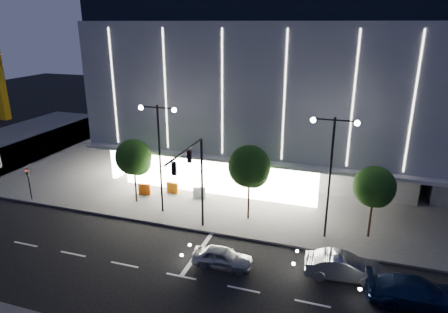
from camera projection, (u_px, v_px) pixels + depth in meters
ground at (163, 258)px, 26.59m from camera, size 160.00×160.00×0.00m
sidewalk_museum at (294, 156)px, 46.66m from camera, size 70.00×40.00×0.15m
museum at (278, 77)px, 42.80m from camera, size 30.00×25.80×18.00m
traffic_mast at (194, 172)px, 27.69m from camera, size 0.33×5.89×7.07m
street_lamp_west at (159, 144)px, 30.97m from camera, size 3.16×0.36×9.00m
street_lamp_east at (331, 161)px, 27.10m from camera, size 3.16×0.36×9.00m
ped_signal_far at (29, 181)px, 34.49m from camera, size 0.22×0.24×3.00m
tree_left at (134, 159)px, 33.39m from camera, size 3.02×3.02×5.72m
tree_mid at (250, 169)px, 30.32m from camera, size 3.25×3.25×6.15m
tree_right at (374, 189)px, 27.78m from camera, size 2.91×2.91×5.51m
car_lead at (223, 257)px, 25.44m from camera, size 3.96×1.73×1.33m
car_second at (343, 266)px, 24.33m from camera, size 4.75×2.07×1.52m
car_third at (417, 292)px, 21.98m from camera, size 5.52×2.62×1.55m
barrier_a at (145, 189)px, 35.85m from camera, size 1.12×0.37×1.00m
barrier_b at (199, 193)px, 35.15m from camera, size 1.11×0.68×1.00m
barrier_c at (173, 188)px, 36.15m from camera, size 1.12×0.33×1.00m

